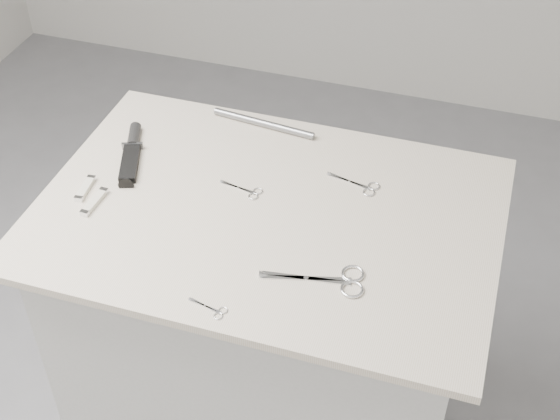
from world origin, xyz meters
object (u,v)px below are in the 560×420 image
(embroidery_scissors_b, at_px, (247,191))
(pocket_knife_a, at_px, (94,202))
(tiny_scissors, at_px, (212,309))
(metal_rail, at_px, (264,123))
(plinth, at_px, (269,349))
(sheathed_knife, at_px, (132,151))
(pocket_knife_b, at_px, (85,188))
(embroidery_scissors_a, at_px, (362,186))
(large_shears, at_px, (336,280))

(embroidery_scissors_b, height_order, pocket_knife_a, pocket_knife_a)
(tiny_scissors, height_order, metal_rail, metal_rail)
(plinth, bearing_deg, sheathed_knife, 164.82)
(sheathed_knife, relative_size, pocket_knife_b, 2.49)
(sheathed_knife, bearing_deg, embroidery_scissors_a, -105.59)
(embroidery_scissors_a, bearing_deg, tiny_scissors, -99.37)
(embroidery_scissors_b, relative_size, tiny_scissors, 1.25)
(large_shears, relative_size, metal_rail, 0.77)
(sheathed_knife, relative_size, metal_rail, 0.79)
(large_shears, bearing_deg, metal_rail, 112.04)
(pocket_knife_b, bearing_deg, sheathed_knife, -19.97)
(pocket_knife_a, bearing_deg, sheathed_knife, 3.88)
(embroidery_scissors_b, xyz_separation_m, metal_rail, (-0.05, 0.25, 0.01))
(embroidery_scissors_b, relative_size, sheathed_knife, 0.48)
(plinth, relative_size, sheathed_knife, 4.22)
(sheathed_knife, xyz_separation_m, pocket_knife_b, (-0.04, -0.16, -0.00))
(embroidery_scissors_a, xyz_separation_m, pocket_knife_b, (-0.59, -0.20, 0.00))
(embroidery_scissors_b, distance_m, metal_rail, 0.25)
(embroidery_scissors_a, bearing_deg, embroidery_scissors_b, -145.27)
(metal_rail, bearing_deg, tiny_scissors, -80.63)
(sheathed_knife, bearing_deg, pocket_knife_b, 145.78)
(large_shears, xyz_separation_m, metal_rail, (-0.30, 0.46, 0.01))
(embroidery_scissors_b, bearing_deg, tiny_scissors, -70.30)
(sheathed_knife, height_order, pocket_knife_a, sheathed_knife)
(plinth, height_order, large_shears, large_shears)
(embroidery_scissors_a, bearing_deg, pocket_knife_b, -147.85)
(sheathed_knife, distance_m, metal_rail, 0.33)
(plinth, distance_m, pocket_knife_a, 0.61)
(embroidery_scissors_a, bearing_deg, large_shears, -73.33)
(plinth, distance_m, embroidery_scissors_b, 0.48)
(plinth, relative_size, pocket_knife_a, 9.68)
(plinth, height_order, pocket_knife_b, pocket_knife_b)
(embroidery_scissors_a, height_order, pocket_knife_b, pocket_knife_b)
(plinth, relative_size, large_shears, 4.35)
(large_shears, distance_m, pocket_knife_b, 0.61)
(large_shears, relative_size, sheathed_knife, 0.97)
(tiny_scissors, distance_m, metal_rail, 0.61)
(pocket_knife_a, bearing_deg, pocket_knife_b, 52.67)
(large_shears, bearing_deg, pocket_knife_b, 158.93)
(tiny_scissors, distance_m, sheathed_knife, 0.54)
(embroidery_scissors_b, height_order, sheathed_knife, sheathed_knife)
(large_shears, xyz_separation_m, tiny_scissors, (-0.20, -0.14, -0.00))
(tiny_scissors, distance_m, pocket_knife_b, 0.47)
(plinth, bearing_deg, embroidery_scissors_b, 141.72)
(pocket_knife_b, relative_size, metal_rail, 0.32)
(pocket_knife_a, height_order, metal_rail, metal_rail)
(embroidery_scissors_a, xyz_separation_m, metal_rail, (-0.29, 0.16, 0.01))
(embroidery_scissors_a, distance_m, tiny_scissors, 0.48)
(embroidery_scissors_a, distance_m, embroidery_scissors_b, 0.26)
(embroidery_scissors_b, bearing_deg, pocket_knife_a, -144.14)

